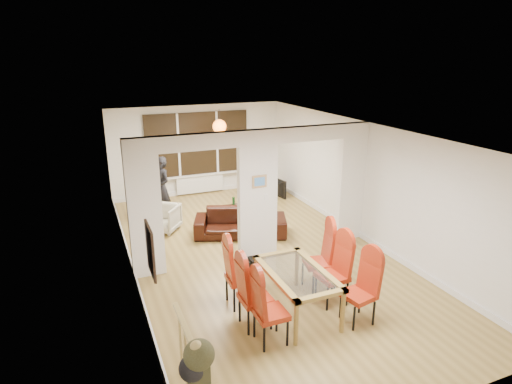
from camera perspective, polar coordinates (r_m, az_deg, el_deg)
floor at (r=8.96m, az=0.19°, el=-8.27°), size 5.00×9.00×0.01m
room_walls at (r=8.47m, az=0.20°, el=-0.35°), size 5.00×9.00×2.60m
divider_wall at (r=8.47m, az=0.20°, el=-0.35°), size 5.00×0.18×2.60m
bay_window_blinds at (r=12.50m, az=-7.75°, el=6.40°), size 3.00×0.08×1.80m
radiator at (r=12.76m, az=-7.48°, el=1.08°), size 1.40×0.08×0.50m
pendant_light at (r=11.39m, az=-4.90°, el=8.71°), size 0.36×0.36×0.36m
stair_newel at (r=5.48m, az=-9.19°, el=-20.67°), size 0.40×1.20×1.10m
wall_poster at (r=5.58m, az=-13.92°, el=-7.58°), size 0.04×0.52×0.67m
pillar_photo at (r=8.30m, az=0.46°, el=1.42°), size 0.30×0.03×0.25m
dining_table at (r=6.98m, az=5.41°, el=-13.11°), size 0.87×1.55×0.73m
dining_chair_la at (r=6.23m, az=2.00°, el=-15.21°), size 0.44×0.44×1.10m
dining_chair_lb at (r=6.55m, az=-0.10°, el=-13.31°), size 0.45×0.45×1.12m
dining_chair_lc at (r=7.07m, az=-2.05°, el=-10.77°), size 0.47×0.47×1.12m
dining_chair_ra at (r=6.82m, az=13.52°, el=-12.59°), size 0.52×0.52×1.09m
dining_chair_rb at (r=7.21m, az=10.14°, el=-10.44°), size 0.49×0.49×1.13m
dining_chair_rc at (r=7.57m, az=8.29°, el=-8.79°), size 0.55×0.55×1.15m
sofa at (r=9.77m, az=-2.09°, el=-4.07°), size 2.21×1.48×0.60m
armchair at (r=10.21m, az=-12.30°, el=-3.43°), size 0.95×0.95×0.63m
person at (r=10.86m, az=-12.47°, el=0.52°), size 0.67×0.55×1.58m
television at (r=12.47m, az=2.38°, el=0.66°), size 0.93×0.27×0.53m
coffee_table at (r=11.01m, az=-2.36°, el=-2.51°), size 1.16×0.84×0.24m
bottle at (r=10.91m, az=-3.01°, el=-1.27°), size 0.07×0.07×0.27m
bowl at (r=10.90m, az=-2.76°, el=-1.89°), size 0.23×0.23×0.06m
shoes at (r=8.54m, az=-0.93°, el=-9.29°), size 0.25×0.27×0.10m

